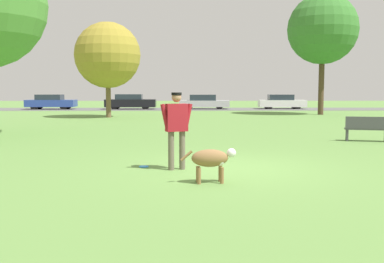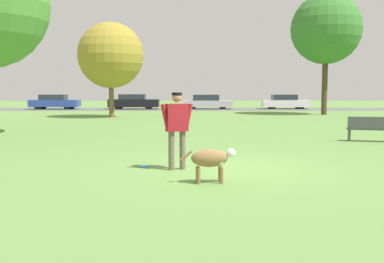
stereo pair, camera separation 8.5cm
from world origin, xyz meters
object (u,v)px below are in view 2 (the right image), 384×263
(parked_car_blue, at_px, (55,102))
(tree_far_left, at_px, (111,55))
(tree_far_right, at_px, (326,29))
(parked_car_black, at_px, (134,102))
(parked_car_silver, at_px, (207,102))
(parked_car_white, at_px, (285,102))
(dog, at_px, (211,159))
(park_bench, at_px, (369,128))
(frisbee, at_px, (144,166))
(person, at_px, (177,124))

(parked_car_blue, bearing_deg, tree_far_left, -59.75)
(tree_far_right, relative_size, tree_far_left, 1.40)
(tree_far_left, xyz_separation_m, parked_car_black, (-0.06, 11.82, -3.20))
(parked_car_silver, distance_m, parked_car_white, 7.02)
(dog, relative_size, tree_far_right, 0.13)
(parked_car_black, height_order, parked_car_white, parked_car_black)
(tree_far_left, relative_size, park_bench, 4.05)
(dog, xyz_separation_m, frisbee, (-1.43, 1.75, -0.44))
(parked_car_white, bearing_deg, dog, -102.46)
(person, bearing_deg, tree_far_left, 84.78)
(parked_car_silver, bearing_deg, person, -90.78)
(person, relative_size, parked_car_blue, 0.39)
(frisbee, bearing_deg, tree_far_left, 101.94)
(park_bench, bearing_deg, parked_car_blue, -40.24)
(person, distance_m, parked_car_black, 30.66)
(tree_far_right, bearing_deg, parked_car_white, 94.60)
(parked_car_black, relative_size, parked_car_white, 1.06)
(dog, height_order, parked_car_black, parked_car_black)
(dog, bearing_deg, tree_far_right, 63.37)
(dog, height_order, tree_far_right, tree_far_right)
(parked_car_white, bearing_deg, parked_car_blue, -176.88)
(frisbee, height_order, parked_car_silver, parked_car_silver)
(parked_car_blue, bearing_deg, dog, -69.45)
(parked_car_silver, bearing_deg, dog, -89.41)
(parked_car_silver, relative_size, parked_car_white, 1.07)
(tree_far_right, bearing_deg, person, -114.26)
(tree_far_left, height_order, parked_car_blue, tree_far_left)
(parked_car_black, bearing_deg, frisbee, -83.06)
(parked_car_black, bearing_deg, tree_far_right, -32.20)
(tree_far_left, height_order, parked_car_white, tree_far_left)
(dog, xyz_separation_m, tree_far_left, (-5.26, 19.89, 3.41))
(parked_car_black, distance_m, parked_car_white, 13.57)
(person, height_order, frisbee, person)
(frisbee, xyz_separation_m, park_bench, (7.05, 4.89, 0.44))
(tree_far_right, distance_m, park_bench, 17.43)
(tree_far_right, xyz_separation_m, parked_car_white, (-0.74, 9.21, -5.23))
(frisbee, relative_size, parked_car_blue, 0.05)
(tree_far_left, height_order, parked_car_silver, tree_far_left)
(person, bearing_deg, parked_car_silver, 67.26)
(parked_car_blue, bearing_deg, tree_far_right, -23.16)
(park_bench, bearing_deg, frisbee, 48.86)
(frisbee, distance_m, tree_far_right, 24.26)
(dog, distance_m, park_bench, 8.70)
(dog, xyz_separation_m, tree_far_right, (8.99, 22.86, 5.41))
(dog, distance_m, parked_car_blue, 33.97)
(parked_car_silver, height_order, parked_car_white, parked_car_white)
(parked_car_white, bearing_deg, parked_car_silver, -176.61)
(tree_far_left, relative_size, parked_car_white, 1.40)
(frisbee, height_order, tree_far_right, tree_far_right)
(parked_car_white, xyz_separation_m, park_bench, (-2.63, -25.43, -0.18))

